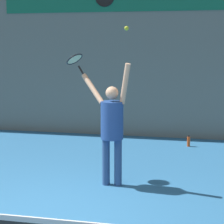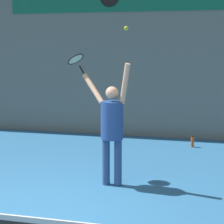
{
  "view_description": "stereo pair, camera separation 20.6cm",
  "coord_description": "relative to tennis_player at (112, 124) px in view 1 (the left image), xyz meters",
  "views": [
    {
      "loc": [
        2.09,
        -4.8,
        2.41
      ],
      "look_at": [
        0.71,
        1.79,
        1.28
      ],
      "focal_mm": 65.0,
      "sensor_mm": 36.0,
      "label": 1
    },
    {
      "loc": [
        2.29,
        -4.75,
        2.41
      ],
      "look_at": [
        0.71,
        1.79,
        1.28
      ],
      "focal_mm": 65.0,
      "sensor_mm": 36.0,
      "label": 2
    }
  ],
  "objects": [
    {
      "name": "back_wall",
      "position": [
        -0.7,
        3.91,
        1.42
      ],
      "size": [
        18.0,
        0.1,
        5.0
      ],
      "color": "slate",
      "rests_on": "ground_plane"
    },
    {
      "name": "tennis_player",
      "position": [
        0.0,
        0.0,
        0.0
      ],
      "size": [
        0.98,
        0.58,
        2.11
      ],
      "color": "#2D4C7F",
      "rests_on": "ground_plane"
    },
    {
      "name": "tennis_racket",
      "position": [
        -0.76,
        0.41,
        1.06
      ],
      "size": [
        0.4,
        0.4,
        0.39
      ],
      "color": "black"
    },
    {
      "name": "tennis_ball",
      "position": [
        0.27,
        -0.13,
        1.58
      ],
      "size": [
        0.07,
        0.07,
        0.07
      ],
      "color": "#CCDB2D"
    },
    {
      "name": "water_bottle",
      "position": [
        1.24,
        3.01,
        -0.95
      ],
      "size": [
        0.07,
        0.07,
        0.27
      ],
      "color": "#D84C19",
      "rests_on": "ground_plane"
    }
  ]
}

